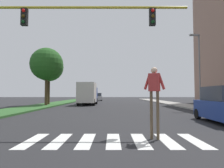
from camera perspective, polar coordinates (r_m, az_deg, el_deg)
The scene contains 12 objects.
ground_plane at distance 27.70m, azimuth 0.23°, elevation -6.13°, with size 140.00×140.00×0.00m, color #262628.
crosswalk at distance 6.80m, azimuth 0.53°, elevation -16.10°, with size 5.85×2.20×0.01m.
median_strip at distance 27.14m, azimuth -18.71°, elevation -5.89°, with size 3.52×64.00×0.15m, color #2D5B28.
tree_far at distance 26.44m, azimuth -18.33°, elevation 5.47°, with size 4.12×4.12×7.28m.
tree_distant at distance 28.89m, azimuth -17.73°, elevation 4.68°, with size 4.00×4.00×7.18m.
sidewalk_right at distance 27.34m, azimuth 20.22°, elevation -5.84°, with size 3.00×64.00×0.15m, color #9E9991.
traffic_light_gantry at distance 10.12m, azimuth -23.57°, elevation 13.85°, with size 10.82×0.30×6.00m.
street_lamp_right at distance 21.72m, azimuth 23.99°, elevation 5.39°, with size 1.02×0.24×7.50m.
pedestrian_performer at distance 6.96m, azimuth 12.34°, elevation -1.97°, with size 0.72×0.36×2.49m.
sedan_midblock at distance 31.54m, azimuth -7.24°, elevation -4.33°, with size 1.95×4.62×1.63m.
sedan_distant at distance 45.49m, azimuth -4.02°, elevation -3.84°, with size 2.24×4.46×1.77m.
truck_box_delivery at distance 28.27m, azimuth -6.91°, elevation -2.73°, with size 2.40×6.20×3.10m.
Camera 1 is at (-0.04, 2.34, 1.56)m, focal length 31.45 mm.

